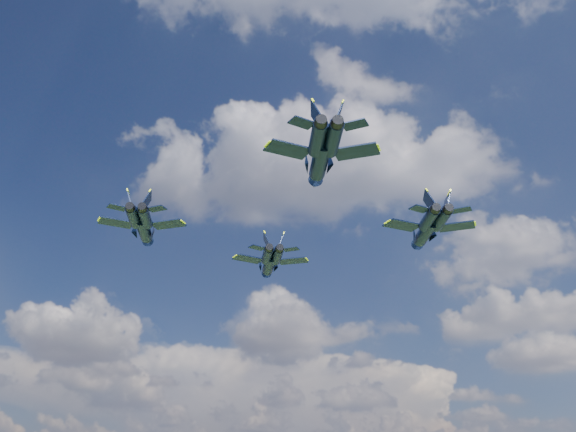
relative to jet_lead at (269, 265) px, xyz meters
The scene contains 4 objects.
jet_lead is the anchor object (origin of this frame).
jet_left 28.06m from the jet_lead, 116.82° to the right, with size 12.02×16.28×3.83m.
jet_right 30.50m from the jet_lead, 26.38° to the right, with size 13.36×17.98×4.23m.
jet_slot 41.26m from the jet_lead, 68.09° to the right, with size 13.17×17.77×4.18m.
Camera 1 is at (11.79, -81.74, 20.31)m, focal length 40.00 mm.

